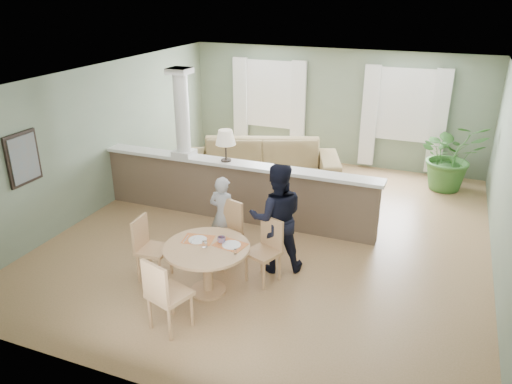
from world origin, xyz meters
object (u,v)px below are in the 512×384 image
at_px(houseplant, 451,156).
at_px(dining_table, 208,256).
at_px(sofa, 261,165).
at_px(chair_far_man, 266,247).
at_px(child_person, 223,216).
at_px(man_person, 277,218).
at_px(chair_side, 149,245).
at_px(chair_far_boy, 227,229).
at_px(chair_near, 164,293).

relative_size(houseplant, dining_table, 1.24).
distance_m(sofa, dining_table, 4.10).
bearing_deg(chair_far_man, child_person, 173.22).
bearing_deg(man_person, chair_side, 6.39).
xyz_separation_m(dining_table, chair_far_boy, (-0.11, 0.88, -0.02)).
bearing_deg(child_person, chair_side, 62.44).
height_order(chair_far_man, chair_side, chair_side).
bearing_deg(dining_table, man_person, 55.14).
xyz_separation_m(sofa, man_person, (1.42, -3.07, 0.37)).
distance_m(chair_far_man, chair_side, 1.72).
distance_m(dining_table, chair_far_man, 0.89).
distance_m(chair_far_boy, man_person, 0.84).
bearing_deg(sofa, dining_table, -99.10).
bearing_deg(chair_side, chair_far_boy, -49.03).
xyz_separation_m(child_person, man_person, (0.94, -0.13, 0.19)).
bearing_deg(sofa, chair_side, -112.81).
distance_m(chair_side, child_person, 1.28).
bearing_deg(chair_side, child_person, -37.07).
relative_size(chair_near, man_person, 0.60).
bearing_deg(chair_far_man, houseplant, 84.41).
distance_m(chair_far_man, child_person, 1.04).
relative_size(chair_near, child_person, 0.77).
distance_m(chair_far_boy, chair_far_man, 0.80).
relative_size(dining_table, man_person, 0.70).
xyz_separation_m(dining_table, chair_far_man, (0.64, 0.62, -0.05)).
bearing_deg(man_person, chair_far_man, 61.63).
bearing_deg(sofa, man_person, -84.83).
distance_m(dining_table, chair_side, 0.97).
xyz_separation_m(chair_near, child_person, (-0.17, 2.06, 0.10)).
distance_m(dining_table, chair_near, 0.97).
bearing_deg(houseplant, chair_far_boy, -124.86).
distance_m(houseplant, chair_far_boy, 5.41).
height_order(sofa, child_person, child_person).
xyz_separation_m(sofa, chair_far_man, (1.39, -3.41, 0.04)).
relative_size(sofa, man_person, 1.93).
bearing_deg(houseplant, chair_side, -126.74).
bearing_deg(chair_near, man_person, -94.30).
bearing_deg(chair_far_man, dining_table, -115.08).
distance_m(chair_far_man, chair_near, 1.75).
distance_m(dining_table, chair_far_boy, 0.89).
xyz_separation_m(chair_near, man_person, (0.77, 1.93, 0.29)).
bearing_deg(chair_far_boy, chair_side, -116.59).
distance_m(sofa, chair_side, 4.01).
xyz_separation_m(dining_table, man_person, (0.67, 0.96, 0.27)).
relative_size(child_person, man_person, 0.77).
xyz_separation_m(chair_near, chair_side, (-0.87, 1.00, -0.03)).
xyz_separation_m(houseplant, child_person, (-3.25, -4.22, -0.08)).
height_order(chair_near, child_person, child_person).
bearing_deg(dining_table, child_person, 103.99).
height_order(chair_far_boy, chair_side, chair_far_boy).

